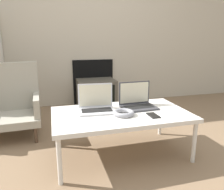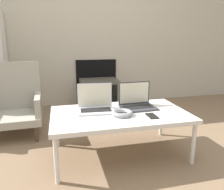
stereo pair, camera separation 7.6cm
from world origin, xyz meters
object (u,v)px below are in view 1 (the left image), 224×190
(laptop_left, at_px, (96,105))
(headphones, at_px, (124,113))
(tv, at_px, (96,93))
(phone, at_px, (153,115))
(laptop_right, at_px, (137,102))
(armchair, at_px, (8,102))

(laptop_left, bearing_deg, headphones, -38.75)
(headphones, relative_size, tv, 0.32)
(phone, bearing_deg, headphones, 159.69)
(laptop_right, height_order, armchair, armchair)
(phone, distance_m, armchair, 1.62)
(laptop_left, relative_size, phone, 2.45)
(laptop_left, relative_size, tv, 0.58)
(laptop_left, relative_size, armchair, 0.43)
(laptop_right, relative_size, phone, 2.40)
(headphones, height_order, tv, headphones)
(laptop_right, bearing_deg, armchair, 149.33)
(headphones, relative_size, armchair, 0.24)
(laptop_left, distance_m, laptop_right, 0.40)
(armchair, bearing_deg, laptop_left, -40.57)
(headphones, xyz_separation_m, tv, (0.08, 1.61, -0.21))
(phone, relative_size, tv, 0.24)
(laptop_left, height_order, headphones, laptop_left)
(tv, xyz_separation_m, armchair, (-1.15, -0.74, 0.15))
(laptop_left, distance_m, phone, 0.52)
(laptop_left, height_order, armchair, armchair)
(laptop_right, distance_m, tv, 1.44)
(laptop_left, height_order, tv, laptop_left)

